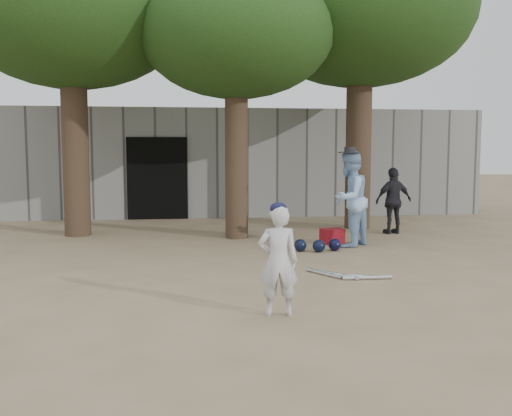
{
  "coord_description": "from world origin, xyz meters",
  "views": [
    {
      "loc": [
        -0.51,
        -7.69,
        1.82
      ],
      "look_at": [
        0.6,
        1.0,
        0.95
      ],
      "focal_mm": 40.0,
      "sensor_mm": 36.0,
      "label": 1
    }
  ],
  "objects": [
    {
      "name": "ground",
      "position": [
        0.0,
        0.0,
        0.0
      ],
      "size": [
        70.0,
        70.0,
        0.0
      ],
      "primitive_type": "plane",
      "color": "#937C5E",
      "rests_on": "ground"
    },
    {
      "name": "back_building",
      "position": [
        -0.0,
        10.33,
        1.5
      ],
      "size": [
        16.0,
        5.24,
        3.0
      ],
      "color": "gray",
      "rests_on": "ground"
    },
    {
      "name": "tree_row",
      "position": [
        0.74,
        5.02,
        4.69
      ],
      "size": [
        11.4,
        5.8,
        6.69
      ],
      "color": "brown",
      "rests_on": "ground"
    },
    {
      "name": "red_bag",
      "position": [
        2.4,
        3.19,
        0.15
      ],
      "size": [
        0.46,
        0.38,
        0.3
      ],
      "primitive_type": "cube",
      "rotation": [
        0.0,
        0.0,
        0.16
      ],
      "color": "maroon",
      "rests_on": "ground"
    },
    {
      "name": "bat_pile",
      "position": [
        1.81,
        0.21,
        0.03
      ],
      "size": [
        1.11,
        0.75,
        0.06
      ],
      "color": "silver",
      "rests_on": "ground"
    },
    {
      "name": "boy_player",
      "position": [
        0.52,
        -1.58,
        0.62
      ],
      "size": [
        0.47,
        0.33,
        1.23
      ],
      "primitive_type": "imported",
      "rotation": [
        0.0,
        0.0,
        3.06
      ],
      "color": "silver",
      "rests_on": "ground"
    },
    {
      "name": "helmet_row",
      "position": [
        1.91,
        2.35,
        0.11
      ],
      "size": [
        0.87,
        0.35,
        0.23
      ],
      "color": "black",
      "rests_on": "ground"
    },
    {
      "name": "spectator_dark",
      "position": [
        4.1,
        4.36,
        0.73
      ],
      "size": [
        0.91,
        0.5,
        1.47
      ],
      "primitive_type": "imported",
      "rotation": [
        0.0,
        0.0,
        3.32
      ],
      "color": "black",
      "rests_on": "ground"
    },
    {
      "name": "spectator_blue",
      "position": [
        2.64,
        2.84,
        0.92
      ],
      "size": [
        1.12,
        1.12,
        1.84
      ],
      "primitive_type": "imported",
      "rotation": [
        0.0,
        0.0,
        3.94
      ],
      "color": "#94BCE6",
      "rests_on": "ground"
    }
  ]
}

